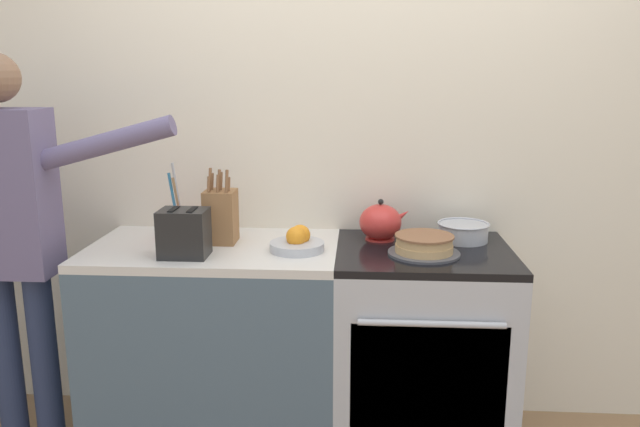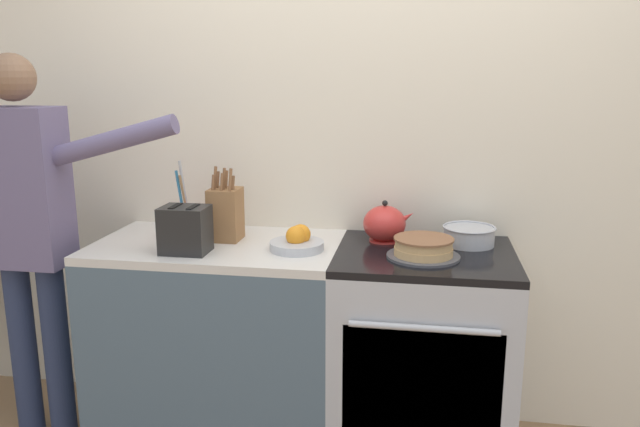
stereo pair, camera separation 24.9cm
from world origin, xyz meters
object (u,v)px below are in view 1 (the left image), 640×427
(toaster, at_px, (184,233))
(tea_kettle, at_px, (381,222))
(layer_cake, at_px, (424,245))
(mixing_bowl, at_px, (463,232))
(knife_block, at_px, (221,216))
(person_baker, at_px, (13,225))
(utensil_crock, at_px, (177,223))
(fruit_bowl, at_px, (297,242))
(stove_range, at_px, (420,350))

(toaster, bearing_deg, tea_kettle, 21.34)
(layer_cake, relative_size, mixing_bowl, 1.29)
(knife_block, xyz_separation_m, person_baker, (-0.79, -0.20, -0.01))
(toaster, bearing_deg, utensil_crock, 112.16)
(layer_cake, xyz_separation_m, mixing_bowl, (0.19, 0.22, 0.00))
(knife_block, relative_size, fruit_bowl, 1.44)
(utensil_crock, height_order, toaster, utensil_crock)
(stove_range, bearing_deg, fruit_bowl, -174.96)
(stove_range, xyz_separation_m, person_baker, (-1.64, -0.14, 0.55))
(utensil_crock, bearing_deg, tea_kettle, 4.31)
(layer_cake, xyz_separation_m, fruit_bowl, (-0.50, 0.03, -0.00))
(knife_block, bearing_deg, tea_kettle, 7.37)
(layer_cake, bearing_deg, person_baker, -177.51)
(stove_range, height_order, layer_cake, layer_cake)
(fruit_bowl, relative_size, person_baker, 0.13)
(fruit_bowl, bearing_deg, layer_cake, -2.87)
(tea_kettle, relative_size, mixing_bowl, 1.00)
(tea_kettle, xyz_separation_m, mixing_bowl, (0.35, 0.00, -0.04))
(layer_cake, distance_m, fruit_bowl, 0.51)
(layer_cake, relative_size, knife_block, 0.90)
(knife_block, height_order, utensil_crock, utensil_crock)
(layer_cake, bearing_deg, mixing_bowl, 49.20)
(utensil_crock, bearing_deg, stove_range, -4.35)
(stove_range, bearing_deg, person_baker, -175.06)
(stove_range, height_order, tea_kettle, tea_kettle)
(toaster, bearing_deg, fruit_bowl, 14.51)
(utensil_crock, height_order, person_baker, person_baker)
(knife_block, height_order, person_baker, person_baker)
(utensil_crock, relative_size, fruit_bowl, 1.54)
(person_baker, bearing_deg, knife_block, 17.22)
(stove_range, distance_m, person_baker, 1.73)
(stove_range, distance_m, tea_kettle, 0.57)
(toaster, bearing_deg, knife_block, 65.53)
(stove_range, distance_m, knife_block, 1.02)
(fruit_bowl, bearing_deg, toaster, -165.49)
(layer_cake, bearing_deg, tea_kettle, 127.34)
(stove_range, relative_size, layer_cake, 3.12)
(person_baker, bearing_deg, fruit_bowl, 8.00)
(utensil_crock, xyz_separation_m, person_baker, (-0.60, -0.22, 0.04))
(knife_block, bearing_deg, utensil_crock, 173.58)
(tea_kettle, bearing_deg, person_baker, -168.95)
(stove_range, relative_size, person_baker, 0.53)
(person_baker, bearing_deg, tea_kettle, 14.16)
(layer_cake, distance_m, toaster, 0.94)
(utensil_crock, bearing_deg, mixing_bowl, 3.08)
(layer_cake, xyz_separation_m, person_baker, (-1.63, -0.07, 0.07))
(utensil_crock, relative_size, toaster, 1.69)
(utensil_crock, relative_size, person_baker, 0.20)
(stove_range, bearing_deg, layer_cake, -97.27)
(fruit_bowl, bearing_deg, tea_kettle, 29.13)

